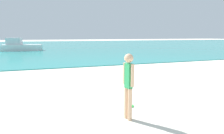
{
  "coord_description": "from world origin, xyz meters",
  "views": [
    {
      "loc": [
        -1.95,
        1.02,
        2.2
      ],
      "look_at": [
        -0.02,
        6.82,
        1.16
      ],
      "focal_mm": 29.93,
      "sensor_mm": 36.0,
      "label": 1
    }
  ],
  "objects": [
    {
      "name": "water",
      "position": [
        0.0,
        43.79,
        0.03
      ],
      "size": [
        160.0,
        60.0,
        0.06
      ],
      "primitive_type": "cube",
      "color": "teal",
      "rests_on": "ground"
    },
    {
      "name": "person_standing",
      "position": [
        -0.08,
        5.31,
        0.99
      ],
      "size": [
        0.23,
        0.39,
        1.74
      ],
      "rotation": [
        0.0,
        0.0,
        4.98
      ],
      "color": "#DDAD84",
      "rests_on": "ground"
    },
    {
      "name": "frisbee",
      "position": [
        0.32,
        6.11,
        0.01
      ],
      "size": [
        0.26,
        0.26,
        0.03
      ],
      "primitive_type": "cylinder",
      "color": "green",
      "rests_on": "ground"
    },
    {
      "name": "boat_near",
      "position": [
        -5.92,
        30.09,
        0.68
      ],
      "size": [
        5.45,
        2.43,
        1.79
      ],
      "rotation": [
        0.0,
        0.0,
        -0.15
      ],
      "color": "white",
      "rests_on": "water"
    }
  ]
}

